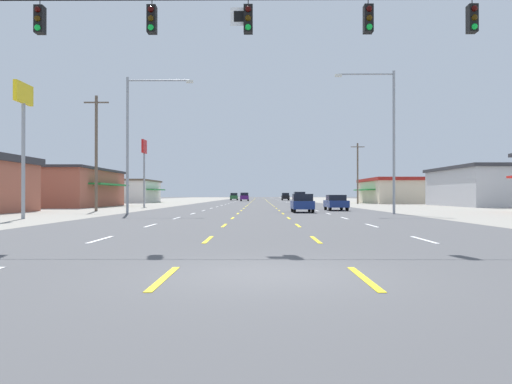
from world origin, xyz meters
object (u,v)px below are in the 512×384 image
Objects in this scene: pole_sign_left_row_1 at (144,156)px; streetlight_right_row_0 at (388,131)px; streetlight_left_row_0 at (135,134)px; pole_sign_left_row_0 at (23,117)px; suv_inner_left_midfar at (245,197)px; suv_far_right_far at (285,197)px; suv_far_right_mid at (299,197)px; sedan_far_right_near at (336,202)px; hatchback_inner_right_nearest at (302,203)px; suv_far_left_farther at (234,196)px.

streetlight_right_row_0 is at bearing -44.04° from pole_sign_left_row_1.
pole_sign_left_row_0 is at bearing -121.95° from streetlight_left_row_0.
suv_inner_left_midfar is 16.93m from suv_far_right_far.
streetlight_right_row_0 is at bearing -0.00° from streetlight_left_row_0.
suv_far_right_mid is at bearing 71.25° from streetlight_left_row_0.
suv_far_right_far reaches higher than sedan_far_right_near.
streetlight_right_row_0 is at bearing -86.59° from suv_far_right_mid.
streetlight_right_row_0 reaches higher than pole_sign_left_row_1.
pole_sign_left_row_0 reaches higher than sedan_far_right_near.
pole_sign_left_row_0 is 0.79× the size of streetlight_left_row_0.
hatchback_inner_right_nearest is 90.18m from suv_far_right_far.
pole_sign_left_row_1 is 0.75× the size of streetlight_right_row_0.
suv_far_right_far is at bearing 52.29° from suv_inner_left_midfar.
pole_sign_left_row_1 is 0.79× the size of streetlight_left_row_0.
suv_inner_left_midfar is 80.68m from streetlight_left_row_0.
pole_sign_left_row_1 is at bearing -95.63° from suv_far_left_farther.
suv_far_left_farther is at bearing 84.37° from pole_sign_left_row_1.
sedan_far_right_near is 0.43× the size of streetlight_left_row_0.
suv_far_right_mid and suv_far_left_farther have the same top height.
suv_far_right_far is at bearing 90.22° from sedan_far_right_near.
sedan_far_right_near is at bearing -80.99° from suv_far_left_farther.
suv_far_left_farther is at bearing 101.17° from suv_inner_left_midfar.
sedan_far_right_near is 26.23m from pole_sign_left_row_1.
streetlight_left_row_0 reaches higher than pole_sign_left_row_1.
pole_sign_left_row_0 is 25.36m from streetlight_right_row_0.
suv_far_right_far is 1.00× the size of suv_far_left_farther.
streetlight_left_row_0 reaches higher than pole_sign_left_row_0.
sedan_far_right_near is 0.92× the size of suv_far_left_farther.
suv_far_left_farther is at bearing 165.88° from suv_far_right_far.
streetlight_left_row_0 is at bearing -108.75° from suv_far_right_mid.
streetlight_right_row_0 is (19.31, -0.00, 0.17)m from streetlight_left_row_0.
suv_inner_left_midfar reaches higher than sedan_far_right_near.
pole_sign_left_row_0 is (-10.85, -88.05, 5.19)m from suv_inner_left_midfar.
suv_inner_left_midfar and suv_far_left_farther have the same top height.
suv_far_left_farther is at bearing 88.41° from streetlight_left_row_0.
streetlight_left_row_0 is at bearing -99.91° from suv_far_right_far.
suv_inner_left_midfar is at bearing 82.97° from pole_sign_left_row_0.
suv_far_right_mid is 0.47× the size of streetlight_left_row_0.
hatchback_inner_right_nearest is at bearing -92.08° from suv_far_right_far.
suv_far_right_mid is at bearing 93.41° from streetlight_right_row_0.
hatchback_inner_right_nearest is 9.04m from streetlight_right_row_0.
suv_far_left_farther is at bearing 85.90° from pole_sign_left_row_0.
suv_far_right_far is 103.76m from pole_sign_left_row_0.
suv_far_right_far is (-0.33, 84.87, 0.27)m from sedan_far_right_near.
suv_far_right_mid is 51.35m from streetlight_left_row_0.
sedan_far_right_near is 39.57m from suv_far_right_mid.
hatchback_inner_right_nearest is 21.89m from pole_sign_left_row_0.
pole_sign_left_row_0 is at bearing -101.81° from suv_far_right_far.
suv_far_right_mid and suv_inner_left_midfar have the same top height.
pole_sign_left_row_0 is at bearing -110.74° from suv_far_right_mid.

